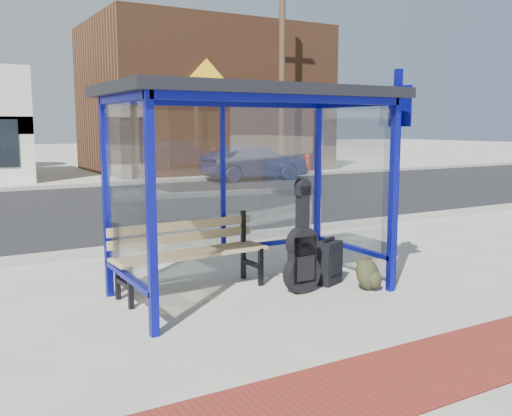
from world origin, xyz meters
TOP-DOWN VIEW (x-y plane):
  - ground at (0.00, 0.00)m, footprint 120.00×120.00m
  - brick_paver_strip at (0.00, -2.60)m, footprint 60.00×1.00m
  - curb_near at (0.00, 2.90)m, footprint 60.00×0.25m
  - street_asphalt at (0.00, 8.00)m, footprint 60.00×10.00m
  - curb_far at (0.00, 13.10)m, footprint 60.00×0.25m
  - far_sidewalk at (0.00, 15.00)m, footprint 60.00×4.00m
  - bus_shelter at (0.00, 0.07)m, footprint 3.30×1.80m
  - storefront_brown at (8.00, 18.49)m, footprint 10.00×7.08m
  - tree_right at (12.50, 22.00)m, footprint 3.60×3.60m
  - utility_pole_east at (9.00, 13.40)m, footprint 1.60×0.24m
  - bench at (-0.60, 0.47)m, footprint 1.93×0.55m
  - guitar_bag at (0.53, -0.27)m, footprint 0.48×0.16m
  - suitcase at (1.04, -0.13)m, footprint 0.40×0.33m
  - backpack at (1.30, -0.58)m, footprint 0.37×0.35m
  - sign_post at (1.81, -0.45)m, footprint 0.13×0.33m
  - newspaper_a at (-1.30, 0.36)m, footprint 0.47×0.47m
  - newspaper_b at (-1.10, -0.12)m, footprint 0.41×0.42m
  - newspaper_c at (-0.63, 0.22)m, footprint 0.30×0.37m
  - parked_car at (7.22, 12.47)m, footprint 3.90×1.45m
  - fire_hydrant at (10.72, 14.03)m, footprint 0.36×0.24m

SIDE VIEW (x-z plane):
  - ground at x=0.00m, z-range 0.00..0.00m
  - street_asphalt at x=0.00m, z-range 0.00..0.00m
  - newspaper_b at x=-1.10m, z-range 0.00..0.01m
  - newspaper_c at x=-0.63m, z-range 0.00..0.01m
  - newspaper_a at x=-1.30m, z-range 0.00..0.01m
  - far_sidewalk at x=0.00m, z-range 0.00..0.01m
  - brick_paver_strip at x=0.00m, z-range 0.00..0.01m
  - curb_near at x=0.00m, z-range 0.00..0.12m
  - curb_far at x=0.00m, z-range 0.00..0.12m
  - backpack at x=1.30m, z-range -0.01..0.39m
  - suitcase at x=1.04m, z-range -0.02..0.57m
  - fire_hydrant at x=10.72m, z-range 0.03..0.83m
  - guitar_bag at x=0.53m, z-range -0.17..1.11m
  - bench at x=-0.60m, z-range 0.06..0.96m
  - parked_car at x=7.22m, z-range 0.00..1.28m
  - sign_post at x=1.81m, z-range 0.17..2.84m
  - bus_shelter at x=0.00m, z-range 0.86..3.28m
  - storefront_brown at x=8.00m, z-range 0.00..6.40m
  - utility_pole_east at x=9.00m, z-range 0.11..8.11m
  - tree_right at x=12.50m, z-range 1.94..8.97m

